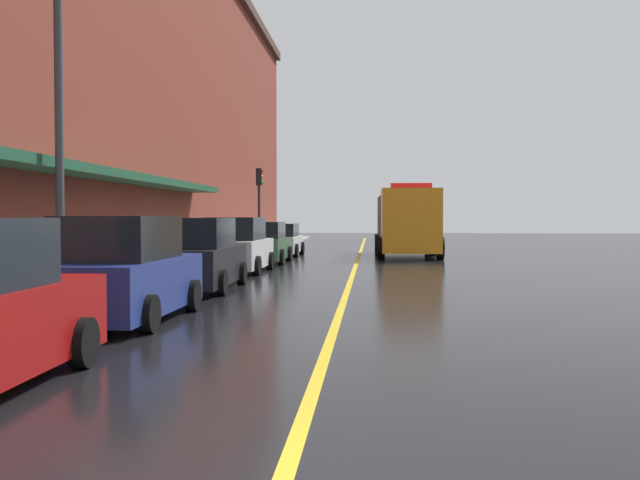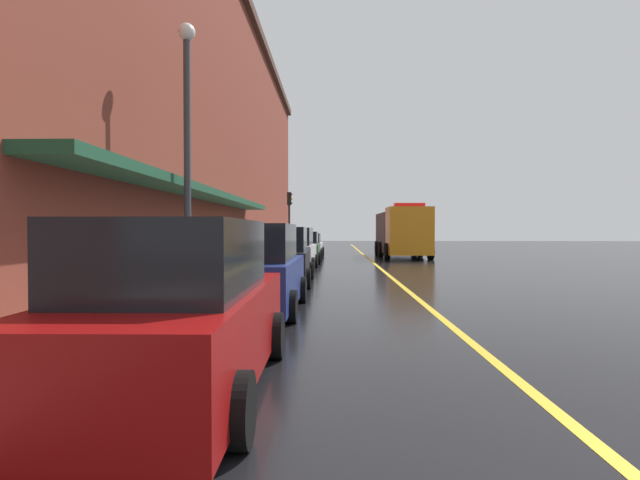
{
  "view_description": "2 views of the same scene",
  "coord_description": "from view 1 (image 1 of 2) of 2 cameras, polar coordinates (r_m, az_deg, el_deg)",
  "views": [
    {
      "loc": [
        0.64,
        -4.99,
        1.9
      ],
      "look_at": [
        -1.01,
        17.98,
        1.17
      ],
      "focal_mm": 40.92,
      "sensor_mm": 36.0,
      "label": 1
    },
    {
      "loc": [
        -2.18,
        -3.17,
        1.78
      ],
      "look_at": [
        -2.83,
        21.51,
        1.3
      ],
      "focal_mm": 28.79,
      "sensor_mm": 36.0,
      "label": 2
    }
  ],
  "objects": [
    {
      "name": "lane_center_stripe",
      "position": [
        30.06,
        2.88,
        -1.8
      ],
      "size": [
        0.16,
        70.0,
        0.01
      ],
      "primitive_type": "cube",
      "color": "gold",
      "rests_on": "ground"
    },
    {
      "name": "traffic_light_near",
      "position": [
        38.44,
        -4.78,
        3.69
      ],
      "size": [
        0.38,
        0.36,
        4.3
      ],
      "color": "#232326",
      "rests_on": "sidewalk_left"
    },
    {
      "name": "parking_meter_1",
      "position": [
        21.0,
        -12.47,
        -0.52
      ],
      "size": [
        0.14,
        0.18,
        1.33
      ],
      "color": "#4C4C51",
      "rests_on": "sidewalk_left"
    },
    {
      "name": "parked_car_3",
      "position": [
        25.03,
        -6.52,
        -0.54
      ],
      "size": [
        2.14,
        4.32,
        1.89
      ],
      "rotation": [
        0.0,
        0.0,
        1.55
      ],
      "color": "silver",
      "rests_on": "ground"
    },
    {
      "name": "parked_car_4",
      "position": [
        30.06,
        -4.51,
        -0.29
      ],
      "size": [
        2.08,
        4.36,
        1.7
      ],
      "rotation": [
        0.0,
        0.0,
        1.57
      ],
      "color": "#2D5133",
      "rests_on": "ground"
    },
    {
      "name": "utility_truck",
      "position": [
        35.46,
        6.79,
        1.35
      ],
      "size": [
        3.05,
        7.94,
        3.39
      ],
      "rotation": [
        0.0,
        0.0,
        -1.55
      ],
      "color": "orange",
      "rests_on": "ground"
    },
    {
      "name": "sidewalk_left",
      "position": [
        30.81,
        -8.73,
        -1.6
      ],
      "size": [
        2.4,
        70.0,
        0.15
      ],
      "primitive_type": "cube",
      "color": "#ADA8A0",
      "rests_on": "ground"
    },
    {
      "name": "parking_meter_0",
      "position": [
        19.34,
        -13.94,
        -0.72
      ],
      "size": [
        0.14,
        0.18,
        1.33
      ],
      "color": "#4C4C51",
      "rests_on": "sidewalk_left"
    },
    {
      "name": "parked_car_1",
      "position": [
        13.73,
        -15.16,
        -2.48
      ],
      "size": [
        2.08,
        4.49,
        1.91
      ],
      "rotation": [
        0.0,
        0.0,
        1.56
      ],
      "color": "navy",
      "rests_on": "ground"
    },
    {
      "name": "ground_plane",
      "position": [
        30.06,
        2.88,
        -1.81
      ],
      "size": [
        112.0,
        112.0,
        0.0
      ],
      "primitive_type": "plane",
      "color": "black"
    },
    {
      "name": "brick_building_left",
      "position": [
        32.88,
        -22.37,
        12.01
      ],
      "size": [
        13.8,
        64.0,
        15.58
      ],
      "color": "maroon",
      "rests_on": "ground"
    },
    {
      "name": "parked_car_2",
      "position": [
        19.21,
        -9.55,
        -1.27
      ],
      "size": [
        2.07,
        4.76,
        1.88
      ],
      "rotation": [
        0.0,
        0.0,
        1.58
      ],
      "color": "black",
      "rests_on": "ground"
    },
    {
      "name": "street_lamp_left",
      "position": [
        16.55,
        -19.75,
        10.4
      ],
      "size": [
        0.44,
        0.44,
        6.94
      ],
      "color": "#33383D",
      "rests_on": "sidewalk_left"
    },
    {
      "name": "parked_car_5",
      "position": [
        35.68,
        -3.16,
        -0.04
      ],
      "size": [
        2.12,
        4.32,
        1.57
      ],
      "rotation": [
        0.0,
        0.0,
        1.56
      ],
      "color": "silver",
      "rests_on": "ground"
    }
  ]
}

